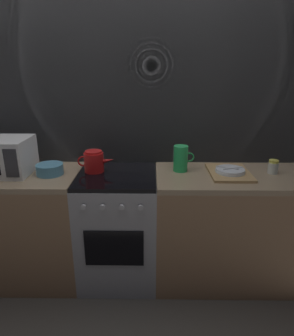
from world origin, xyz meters
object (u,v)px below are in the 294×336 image
stove_unit (119,227)px  dish_pile (229,172)px  mixing_bowl (50,169)px  kettle (94,161)px  spice_jar (273,167)px  pitcher (181,158)px

stove_unit → dish_pile: bearing=1.0°
mixing_bowl → stove_unit: bearing=0.9°
kettle → spice_jar: size_ratio=2.71×
stove_unit → dish_pile: dish_pile is taller
kettle → mixing_bowl: 0.33m
stove_unit → pitcher: 0.74m
mixing_bowl → spice_jar: size_ratio=1.90×
dish_pile → spice_jar: (0.33, 0.02, 0.03)m
kettle → mixing_bowl: (-0.32, -0.07, -0.04)m
mixing_bowl → pitcher: (0.99, 0.09, 0.06)m
mixing_bowl → dish_pile: 1.35m
stove_unit → pitcher: (0.49, 0.09, 0.55)m
kettle → dish_pile: size_ratio=0.71×
mixing_bowl → spice_jar: 1.69m
kettle → pitcher: pitcher is taller
mixing_bowl → pitcher: pitcher is taller
dish_pile → stove_unit: bearing=-179.0°
kettle → dish_pile: bearing=-2.4°
dish_pile → spice_jar: spice_jar is taller
pitcher → dish_pile: size_ratio=0.50×
kettle → spice_jar: 1.36m
mixing_bowl → kettle: bearing=11.6°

